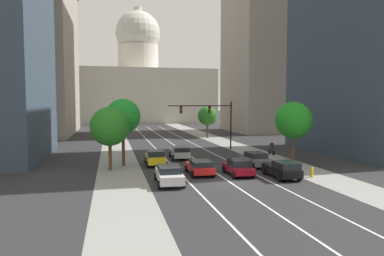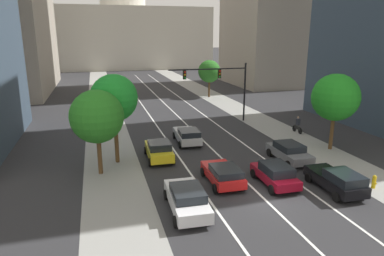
{
  "view_description": "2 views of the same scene",
  "coord_description": "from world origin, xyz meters",
  "views": [
    {
      "loc": [
        -9.51,
        -28.06,
        6.57
      ],
      "look_at": [
        1.29,
        18.88,
        3.1
      ],
      "focal_mm": 33.18,
      "sensor_mm": 36.0,
      "label": 1
    },
    {
      "loc": [
        -9.51,
        -17.58,
        9.83
      ],
      "look_at": [
        -1.37,
        11.79,
        1.59
      ],
      "focal_mm": 32.53,
      "sensor_mm": 36.0,
      "label": 2
    }
  ],
  "objects": [
    {
      "name": "ground_plane",
      "position": [
        0.0,
        40.0,
        0.0
      ],
      "size": [
        400.0,
        400.0,
        0.0
      ],
      "primitive_type": "plane",
      "color": "#2B2B2D"
    },
    {
      "name": "sidewalk_left",
      "position": [
        -8.73,
        35.0,
        0.01
      ],
      "size": [
        4.2,
        130.0,
        0.01
      ],
      "primitive_type": "cube",
      "color": "gray",
      "rests_on": "ground"
    },
    {
      "name": "sidewalk_right",
      "position": [
        8.73,
        35.0,
        0.01
      ],
      "size": [
        4.2,
        130.0,
        0.01
      ],
      "primitive_type": "cube",
      "color": "gray",
      "rests_on": "ground"
    },
    {
      "name": "lane_stripe_left",
      "position": [
        -3.32,
        25.0,
        0.01
      ],
      "size": [
        0.16,
        90.0,
        0.01
      ],
      "primitive_type": "cube",
      "color": "white",
      "rests_on": "ground"
    },
    {
      "name": "lane_stripe_center",
      "position": [
        0.0,
        25.0,
        0.01
      ],
      "size": [
        0.16,
        90.0,
        0.01
      ],
      "primitive_type": "cube",
      "color": "white",
      "rests_on": "ground"
    },
    {
      "name": "lane_stripe_right",
      "position": [
        3.32,
        25.0,
        0.01
      ],
      "size": [
        0.16,
        90.0,
        0.01
      ],
      "primitive_type": "cube",
      "color": "white",
      "rests_on": "ground"
    },
    {
      "name": "capitol_building",
      "position": [
        0.0,
        95.36,
        11.86
      ],
      "size": [
        48.27,
        29.01,
        38.68
      ],
      "color": "beige",
      "rests_on": "ground"
    },
    {
      "name": "car_black",
      "position": [
        4.97,
        -0.2,
        0.8
      ],
      "size": [
        2.13,
        4.5,
        1.54
      ],
      "rotation": [
        0.0,
        0.0,
        1.54
      ],
      "color": "black",
      "rests_on": "ground"
    },
    {
      "name": "car_red",
      "position": [
        -1.66,
        2.86,
        0.74
      ],
      "size": [
        2.19,
        4.22,
        1.37
      ],
      "rotation": [
        0.0,
        0.0,
        1.55
      ],
      "color": "red",
      "rests_on": "ground"
    },
    {
      "name": "car_gray",
      "position": [
        4.97,
        5.63,
        0.77
      ],
      "size": [
        2.14,
        4.37,
        1.46
      ],
      "rotation": [
        0.0,
        0.0,
        1.58
      ],
      "color": "slate",
      "rests_on": "ground"
    },
    {
      "name": "car_crimson",
      "position": [
        1.66,
        1.81,
        0.78
      ],
      "size": [
        2.06,
        4.1,
        1.49
      ],
      "rotation": [
        0.0,
        0.0,
        1.55
      ],
      "color": "maroon",
      "rests_on": "ground"
    },
    {
      "name": "car_white",
      "position": [
        -4.98,
        -0.13,
        0.79
      ],
      "size": [
        2.26,
        4.84,
        1.51
      ],
      "rotation": [
        0.0,
        0.0,
        1.53
      ],
      "color": "silver",
      "rests_on": "ground"
    },
    {
      "name": "car_silver",
      "position": [
        -1.67,
        12.31,
        0.78
      ],
      "size": [
        2.28,
        4.62,
        1.48
      ],
      "rotation": [
        0.0,
        0.0,
        1.52
      ],
      "color": "#B2B5BA",
      "rests_on": "ground"
    },
    {
      "name": "car_yellow",
      "position": [
        -4.98,
        8.76,
        0.8
      ],
      "size": [
        2.16,
        4.3,
        1.56
      ],
      "rotation": [
        0.0,
        0.0,
        1.54
      ],
      "color": "yellow",
      "rests_on": "ground"
    },
    {
      "name": "traffic_signal_mast",
      "position": [
        4.06,
        19.05,
        4.82
      ],
      "size": [
        9.01,
        0.39,
        6.7
      ],
      "color": "black",
      "rests_on": "ground"
    },
    {
      "name": "fire_hydrant",
      "position": [
        7.68,
        -0.42,
        0.46
      ],
      "size": [
        0.26,
        0.35,
        0.91
      ],
      "color": "yellow",
      "rests_on": "ground"
    },
    {
      "name": "cyclist",
      "position": [
        10.13,
        12.71,
        0.85
      ],
      "size": [
        0.37,
        1.7,
        1.72
      ],
      "rotation": [
        0.0,
        0.0,
        1.59
      ],
      "color": "black",
      "rests_on": "ground"
    },
    {
      "name": "street_tree_far_right",
      "position": [
        10.08,
        7.31,
        4.62
      ],
      "size": [
        4.02,
        4.02,
        6.64
      ],
      "color": "#51381E",
      "rests_on": "ground"
    },
    {
      "name": "street_tree_near_left",
      "position": [
        -8.28,
        9.04,
        5.13
      ],
      "size": [
        3.62,
        3.62,
        6.97
      ],
      "color": "#51381E",
      "rests_on": "ground"
    },
    {
      "name": "street_tree_mid_left",
      "position": [
        -9.61,
        7.0,
        4.25
      ],
      "size": [
        3.78,
        3.78,
        6.15
      ],
      "color": "#51381E",
      "rests_on": "ground"
    },
    {
      "name": "street_tree_mid_right",
      "position": [
        8.01,
        35.34,
        4.1
      ],
      "size": [
        3.55,
        3.55,
        5.9
      ],
      "color": "#51381E",
      "rests_on": "ground"
    }
  ]
}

